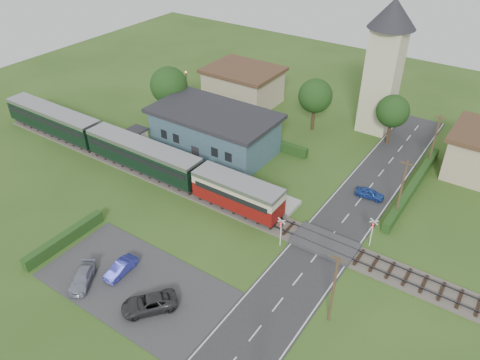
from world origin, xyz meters
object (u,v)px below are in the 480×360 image
Objects in this scene: car_on_road at (370,193)px; pedestrian_near at (234,178)px; car_park_blue at (121,268)px; station_building at (214,130)px; car_park_silver at (82,278)px; equipment_hut at (137,138)px; crossing_signal_near at (281,228)px; pedestrian_far at (139,146)px; train at (124,148)px; church_tower at (386,58)px; crossing_signal_far at (373,229)px; house_west at (243,85)px; car_park_dark at (149,303)px.

pedestrian_near is (-13.51, -6.78, 0.72)m from car_on_road.
pedestrian_near is (0.68, 16.92, 0.66)m from car_park_blue.
car_park_silver is (4.54, -25.49, -2.05)m from station_building.
equipment_hut is at bearing 127.42° from car_park_blue.
crossing_signal_near is 1.91× the size of pedestrian_near.
car_on_road is 2.09× the size of pedestrian_far.
equipment_hut is 0.06× the size of train.
station_building reaches higher than equipment_hut.
crossing_signal_near is 0.85× the size of car_park_silver.
train is at bearing 174.13° from crossing_signal_near.
train is 2.45× the size of church_tower.
station_building is at bearing -56.84° from pedestrian_far.
car_park_blue is 16.95m from pedestrian_near.
pedestrian_near is (-9.26, 5.57, -0.83)m from crossing_signal_near.
crossing_signal_near and crossing_signal_far have the same top height.
house_west is at bearing 72.50° from car_park_silver.
car_on_road is 15.13m from pedestrian_near.
equipment_hut is at bearing -22.76° from pedestrian_near.
house_west is 3.41× the size of car_on_road.
car_park_silver is 2.57× the size of pedestrian_far.
car_on_road is at bearing 70.99° from crossing_signal_near.
train reaches higher than car_park_silver.
equipment_hut is 25.04m from crossing_signal_near.
equipment_hut is at bearing 178.54° from crossing_signal_far.
crossing_signal_far reaches higher than car_on_road.
pedestrian_far is at bearing 174.68° from car_park_dark.
car_on_road is (28.65, 6.74, -1.16)m from equipment_hut.
car_park_silver is at bearing -103.82° from church_tower.
crossing_signal_near is at bearing 155.95° from car_on_road.
equipment_hut is 1.21m from pedestrian_far.
church_tower is at bearing 123.73° from car_park_dark.
station_building reaches higher than pedestrian_near.
car_park_silver is at bearing -57.52° from equipment_hut.
car_park_dark is 25.82m from pedestrian_far.
equipment_hut is 0.78× the size of crossing_signal_near.
car_park_blue is 0.75× the size of car_park_dark.
crossing_signal_near is 0.96× the size of car_park_blue.
car_on_road is (20.65, 0.95, -2.10)m from station_building.
pedestrian_far is (-2.13, -20.44, -1.59)m from house_west.
car_park_dark reaches higher than car_park_silver.
crossing_signal_far is at bearing -35.77° from house_west.
car_park_blue is (-14.19, -23.70, 0.06)m from car_on_road.
car_park_silver reaches higher than car_on_road.
car_park_dark is (11.45, -24.36, -1.98)m from station_building.
station_building is 4.13× the size of car_park_silver.
train is 23.10m from house_west.
house_west is at bearing 84.96° from train.
crossing_signal_far reaches higher than equipment_hut.
church_tower is 5.37× the size of crossing_signal_near.
car_park_blue is at bearing -131.21° from crossing_signal_near.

